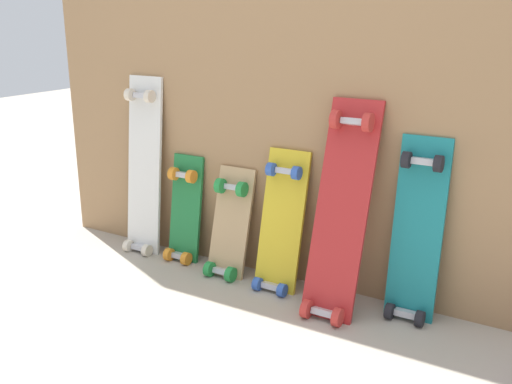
# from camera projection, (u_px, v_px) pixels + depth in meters

# --- Properties ---
(ground_plane) EXTENTS (12.00, 12.00, 0.00)m
(ground_plane) POSITION_uv_depth(u_px,v_px,m) (264.00, 276.00, 2.65)
(ground_plane) COLOR #A89E8E
(plywood_wall_panel) EXTENTS (2.36, 0.04, 1.83)m
(plywood_wall_panel) POSITION_uv_depth(u_px,v_px,m) (273.00, 66.00, 2.44)
(plywood_wall_panel) COLOR #99724C
(plywood_wall_panel) RESTS_ON ground
(skateboard_white) EXTENTS (0.19, 0.17, 0.91)m
(skateboard_white) POSITION_uv_depth(u_px,v_px,m) (144.00, 173.00, 2.85)
(skateboard_white) COLOR silver
(skateboard_white) RESTS_ON ground
(skateboard_green) EXTENTS (0.16, 0.15, 0.56)m
(skateboard_green) POSITION_uv_depth(u_px,v_px,m) (184.00, 215.00, 2.78)
(skateboard_green) COLOR #1E7238
(skateboard_green) RESTS_ON ground
(skateboard_natural) EXTENTS (0.18, 0.20, 0.54)m
(skateboard_natural) POSITION_uv_depth(u_px,v_px,m) (229.00, 229.00, 2.63)
(skateboard_natural) COLOR tan
(skateboard_natural) RESTS_ON ground
(skateboard_yellow) EXTENTS (0.19, 0.21, 0.66)m
(skateboard_yellow) POSITION_uv_depth(u_px,v_px,m) (280.00, 229.00, 2.49)
(skateboard_yellow) COLOR gold
(skateboard_yellow) RESTS_ON ground
(skateboard_red) EXTENTS (0.21, 0.32, 0.88)m
(skateboard_red) POSITION_uv_depth(u_px,v_px,m) (340.00, 218.00, 2.27)
(skateboard_red) COLOR #B22626
(skateboard_red) RESTS_ON ground
(skateboard_teal) EXTENTS (0.19, 0.16, 0.76)m
(skateboard_teal) POSITION_uv_depth(u_px,v_px,m) (416.00, 238.00, 2.22)
(skateboard_teal) COLOR #197A7F
(skateboard_teal) RESTS_ON ground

